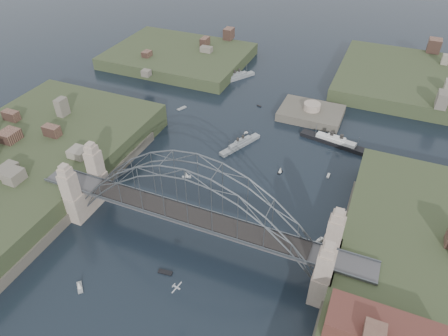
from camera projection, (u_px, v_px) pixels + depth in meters
ground at (196, 241)px, 101.92m from camera, size 500.00×500.00×0.00m
bridge at (193, 204)px, 94.36m from camera, size 84.00×13.80×24.60m
shore_west at (16, 178)px, 118.37m from camera, size 50.50×90.00×12.00m
headland_nw at (179, 60)px, 187.66m from camera, size 60.00×45.00×9.00m
headland_ne at (427, 87)px, 166.08m from camera, size 70.00×55.00×9.50m
fort_island at (310, 117)px, 149.35m from camera, size 22.00×16.00×9.40m
wharf_shed at (384, 331)px, 72.05m from camera, size 20.00×8.00×4.00m
naval_cruiser_near at (240, 144)px, 133.85m from camera, size 8.77×16.08×4.98m
naval_cruiser_far at (237, 77)px, 172.85m from camera, size 11.10×15.61×5.74m
ocean_liner at (335, 142)px, 134.58m from camera, size 23.93×7.47×5.83m
aeroplane at (176, 287)px, 81.26m from camera, size 1.70×3.09×0.45m
small_boat_a at (186, 175)px, 121.09m from camera, size 2.76×2.00×2.38m
small_boat_b at (280, 170)px, 122.73m from camera, size 1.36×2.08×2.38m
small_boat_c at (165, 272)px, 94.20m from camera, size 3.43×1.52×0.45m
small_boat_d at (328, 176)px, 122.02m from camera, size 0.76×2.18×0.45m
small_boat_e at (182, 108)px, 153.58m from camera, size 2.66×4.00×0.45m
small_boat_f at (246, 133)px, 140.10m from camera, size 1.19×1.41×1.43m
small_boat_h at (259, 106)px, 155.05m from camera, size 1.91×1.13×0.45m
small_boat_i at (320, 240)px, 101.71m from camera, size 2.01×2.70×1.43m
small_boat_j at (79, 286)px, 90.59m from camera, size 2.98×2.98×2.38m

